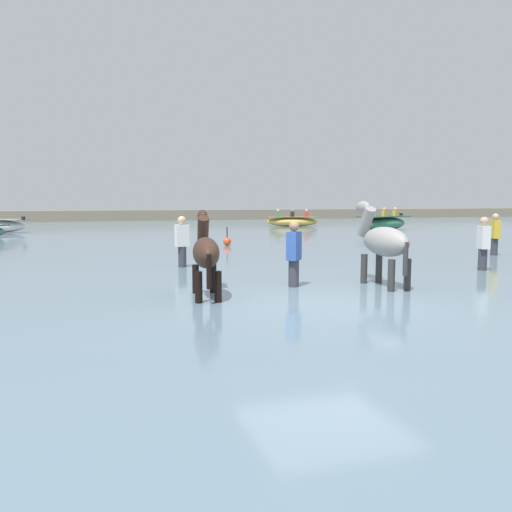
# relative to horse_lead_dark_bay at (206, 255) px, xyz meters

# --- Properties ---
(ground_plane) EXTENTS (120.00, 120.00, 0.00)m
(ground_plane) POSITION_rel_horse_lead_dark_bay_xyz_m (1.74, -1.04, -1.09)
(ground_plane) COLOR #666051
(water_surface) EXTENTS (90.00, 90.00, 0.37)m
(water_surface) POSITION_rel_horse_lead_dark_bay_xyz_m (1.74, 8.96, -0.91)
(water_surface) COLOR slate
(water_surface) RESTS_ON ground
(horse_lead_dark_bay) EXTENTS (0.63, 1.70, 1.84)m
(horse_lead_dark_bay) POSITION_rel_horse_lead_dark_bay_xyz_m (0.00, 0.00, 0.00)
(horse_lead_dark_bay) COLOR #382319
(horse_lead_dark_bay) RESTS_ON ground
(horse_trailing_grey) EXTENTS (0.49, 1.83, 2.00)m
(horse_trailing_grey) POSITION_rel_horse_lead_dark_bay_xyz_m (3.47, 0.03, 0.09)
(horse_trailing_grey) COLOR gray
(horse_trailing_grey) RESTS_ON ground
(boat_distant_west) EXTENTS (3.45, 2.12, 1.11)m
(boat_distant_west) POSITION_rel_horse_lead_dark_bay_xyz_m (10.78, 22.43, -0.40)
(boat_distant_west) COLOR gold
(boat_distant_west) RESTS_ON water_surface
(boat_near_starboard) EXTENTS (3.92, 2.84, 1.28)m
(boat_near_starboard) POSITION_rel_horse_lead_dark_bay_xyz_m (13.85, 16.47, -0.31)
(boat_near_starboard) COLOR #337556
(boat_near_starboard) RESTS_ON water_surface
(person_wading_close) EXTENTS (0.35, 0.25, 1.63)m
(person_wading_close) POSITION_rel_horse_lead_dark_bay_xyz_m (0.33, 4.10, -0.22)
(person_wading_close) COLOR #383842
(person_wading_close) RESTS_ON ground
(person_wading_mid) EXTENTS (0.28, 0.36, 1.63)m
(person_wading_mid) POSITION_rel_horse_lead_dark_bay_xyz_m (6.95, 1.27, -0.22)
(person_wading_mid) COLOR #383842
(person_wading_mid) RESTS_ON ground
(person_onlooker_left) EXTENTS (0.28, 0.36, 1.63)m
(person_onlooker_left) POSITION_rel_horse_lead_dark_bay_xyz_m (9.78, 3.93, -0.22)
(person_onlooker_left) COLOR #383842
(person_onlooker_left) RESTS_ON ground
(person_onlooker_right) EXTENTS (0.36, 0.37, 1.63)m
(person_onlooker_right) POSITION_rel_horse_lead_dark_bay_xyz_m (1.82, 0.49, -0.22)
(person_onlooker_right) COLOR #383842
(person_onlooker_right) RESTS_ON ground
(channel_buoy) EXTENTS (0.30, 0.30, 0.68)m
(channel_buoy) POSITION_rel_horse_lead_dark_bay_xyz_m (3.00, 9.75, -0.57)
(channel_buoy) COLOR #E54C1E
(channel_buoy) RESTS_ON water_surface
(far_shoreline) EXTENTS (80.00, 2.40, 1.25)m
(far_shoreline) POSITION_rel_horse_lead_dark_bay_xyz_m (1.74, 36.24, -0.47)
(far_shoreline) COLOR gray
(far_shoreline) RESTS_ON ground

